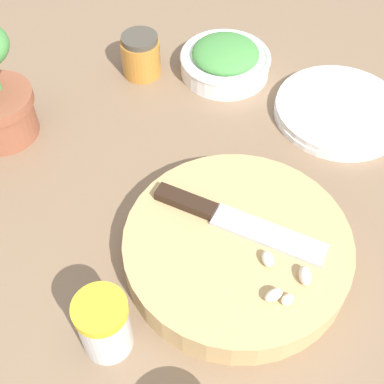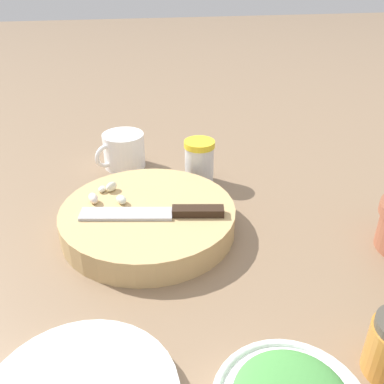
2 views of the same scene
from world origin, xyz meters
name	(u,v)px [view 1 (image 1 of 2)]	position (x,y,z in m)	size (l,w,h in m)	color
ground_plane	(194,225)	(0.00, 0.00, 0.00)	(5.00, 5.00, 0.00)	#7F664C
cutting_board	(237,249)	(-0.03, -0.07, 0.02)	(0.29, 0.29, 0.04)	tan
chef_knife	(228,218)	(-0.01, -0.05, 0.05)	(0.06, 0.23, 0.01)	black
garlic_cloves	(285,279)	(-0.08, -0.13, 0.05)	(0.07, 0.07, 0.02)	#F1DECF
herb_bowl	(225,60)	(0.33, 0.04, 0.03)	(0.15, 0.15, 0.06)	white
spice_jar	(104,325)	(-0.19, 0.05, 0.04)	(0.06, 0.06, 0.09)	silver
plate_stack	(339,110)	(0.28, -0.16, 0.01)	(0.21, 0.21, 0.02)	white
honey_jar	(141,55)	(0.29, 0.18, 0.04)	(0.07, 0.07, 0.07)	#BC7A2D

